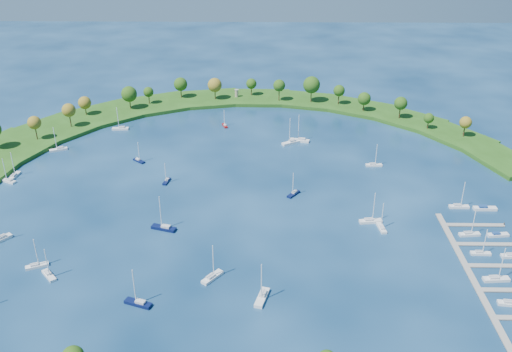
{
  "coord_description": "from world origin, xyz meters",
  "views": [
    {
      "loc": [
        8.78,
        -212.9,
        114.6
      ],
      "look_at": [
        5.0,
        5.0,
        4.0
      ],
      "focal_mm": 39.29,
      "sensor_mm": 36.0,
      "label": 1
    }
  ],
  "objects_px": {
    "docked_boat_6": "(481,252)",
    "docked_boat_7": "(512,255)",
    "moored_boat_0": "(37,265)",
    "moored_boat_6": "(370,220)",
    "moored_boat_10": "(212,276)",
    "dock_system": "(494,277)",
    "moored_boat_14": "(300,140)",
    "moored_boat_17": "(8,180)",
    "docked_boat_8": "(469,233)",
    "docked_boat_4": "(496,278)",
    "harbor_tower": "(237,93)",
    "moored_boat_5": "(294,193)",
    "docked_boat_10": "(459,206)",
    "moored_boat_15": "(138,302)",
    "moored_boat_21": "(374,164)",
    "moored_boat_9": "(167,180)",
    "moored_boat_20": "(225,125)",
    "moored_boat_1": "(58,149)",
    "docked_boat_11": "(485,208)",
    "moored_boat_8": "(382,227)",
    "moored_boat_16": "(164,227)",
    "moored_boat_2": "(14,175)",
    "moored_boat_4": "(262,296)",
    "moored_boat_18": "(139,160)",
    "moored_boat_12": "(291,142)",
    "moored_boat_19": "(120,128)",
    "docked_boat_9": "(498,235)"
  },
  "relations": [
    {
      "from": "docked_boat_6",
      "to": "docked_boat_7",
      "type": "relative_size",
      "value": 0.91
    },
    {
      "from": "moored_boat_0",
      "to": "moored_boat_6",
      "type": "distance_m",
      "value": 123.05
    },
    {
      "from": "moored_boat_10",
      "to": "dock_system",
      "type": "bearing_deg",
      "value": -51.37
    },
    {
      "from": "moored_boat_14",
      "to": "moored_boat_17",
      "type": "relative_size",
      "value": 1.28
    },
    {
      "from": "docked_boat_8",
      "to": "docked_boat_4",
      "type": "bearing_deg",
      "value": -96.75
    },
    {
      "from": "harbor_tower",
      "to": "moored_boat_5",
      "type": "height_order",
      "value": "moored_boat_5"
    },
    {
      "from": "docked_boat_7",
      "to": "docked_boat_10",
      "type": "distance_m",
      "value": 35.44
    },
    {
      "from": "dock_system",
      "to": "docked_boat_6",
      "type": "height_order",
      "value": "docked_boat_6"
    },
    {
      "from": "moored_boat_15",
      "to": "moored_boat_21",
      "type": "bearing_deg",
      "value": -111.86
    },
    {
      "from": "moored_boat_14",
      "to": "docked_boat_6",
      "type": "bearing_deg",
      "value": 134.01
    },
    {
      "from": "moored_boat_9",
      "to": "moored_boat_20",
      "type": "bearing_deg",
      "value": 173.48
    },
    {
      "from": "dock_system",
      "to": "docked_boat_6",
      "type": "xyz_separation_m",
      "value": [
        0.24,
        13.8,
        0.51
      ]
    },
    {
      "from": "moored_boat_1",
      "to": "docked_boat_11",
      "type": "xyz_separation_m",
      "value": [
        191.67,
        -54.91,
        -0.23
      ]
    },
    {
      "from": "moored_boat_8",
      "to": "moored_boat_16",
      "type": "xyz_separation_m",
      "value": [
        -82.88,
        -1.67,
        0.09
      ]
    },
    {
      "from": "moored_boat_2",
      "to": "docked_boat_4",
      "type": "height_order",
      "value": "docked_boat_4"
    },
    {
      "from": "moored_boat_5",
      "to": "docked_boat_10",
      "type": "xyz_separation_m",
      "value": [
        66.82,
        -9.67,
        0.03
      ]
    },
    {
      "from": "moored_boat_8",
      "to": "docked_boat_11",
      "type": "xyz_separation_m",
      "value": [
        44.39,
        15.4,
        -0.18
      ]
    },
    {
      "from": "docked_boat_10",
      "to": "moored_boat_4",
      "type": "bearing_deg",
      "value": -143.45
    },
    {
      "from": "moored_boat_15",
      "to": "moored_boat_18",
      "type": "distance_m",
      "value": 105.59
    },
    {
      "from": "docked_boat_6",
      "to": "docked_boat_8",
      "type": "xyz_separation_m",
      "value": [
        -0.02,
        12.29,
        0.03
      ]
    },
    {
      "from": "moored_boat_1",
      "to": "moored_boat_17",
      "type": "xyz_separation_m",
      "value": [
        -11.04,
        -34.17,
        -0.03
      ]
    },
    {
      "from": "moored_boat_21",
      "to": "docked_boat_10",
      "type": "bearing_deg",
      "value": -56.78
    },
    {
      "from": "dock_system",
      "to": "moored_boat_16",
      "type": "xyz_separation_m",
      "value": [
        -114.71,
        28.26,
        0.62
      ]
    },
    {
      "from": "dock_system",
      "to": "moored_boat_12",
      "type": "xyz_separation_m",
      "value": [
        -63.25,
        110.69,
        0.62
      ]
    },
    {
      "from": "docked_boat_11",
      "to": "moored_boat_20",
      "type": "bearing_deg",
      "value": 141.39
    },
    {
      "from": "moored_boat_4",
      "to": "moored_boat_20",
      "type": "bearing_deg",
      "value": -156.16
    },
    {
      "from": "moored_boat_17",
      "to": "moored_boat_16",
      "type": "bearing_deg",
      "value": 177.51
    },
    {
      "from": "harbor_tower",
      "to": "docked_boat_6",
      "type": "xyz_separation_m",
      "value": [
        94.39,
        -163.84,
        -3.55
      ]
    },
    {
      "from": "moored_boat_9",
      "to": "moored_boat_16",
      "type": "relative_size",
      "value": 0.68
    },
    {
      "from": "moored_boat_12",
      "to": "docked_boat_6",
      "type": "relative_size",
      "value": 1.35
    },
    {
      "from": "moored_boat_14",
      "to": "moored_boat_18",
      "type": "xyz_separation_m",
      "value": [
        -78.03,
        -25.42,
        -0.13
      ]
    },
    {
      "from": "moored_boat_17",
      "to": "docked_boat_11",
      "type": "distance_m",
      "value": 203.77
    },
    {
      "from": "moored_boat_16",
      "to": "docked_boat_6",
      "type": "relative_size",
      "value": 1.36
    },
    {
      "from": "moored_boat_15",
      "to": "moored_boat_17",
      "type": "distance_m",
      "value": 110.49
    },
    {
      "from": "moored_boat_18",
      "to": "moored_boat_10",
      "type": "bearing_deg",
      "value": -24.22
    },
    {
      "from": "dock_system",
      "to": "moored_boat_15",
      "type": "relative_size",
      "value": 6.27
    },
    {
      "from": "harbor_tower",
      "to": "moored_boat_19",
      "type": "distance_m",
      "value": 78.28
    },
    {
      "from": "docked_boat_4",
      "to": "moored_boat_19",
      "type": "bearing_deg",
      "value": 135.81
    },
    {
      "from": "moored_boat_0",
      "to": "moored_boat_12",
      "type": "height_order",
      "value": "moored_boat_12"
    },
    {
      "from": "moored_boat_12",
      "to": "docked_boat_6",
      "type": "distance_m",
      "value": 115.84
    },
    {
      "from": "moored_boat_0",
      "to": "moored_boat_8",
      "type": "relative_size",
      "value": 1.01
    },
    {
      "from": "moored_boat_5",
      "to": "moored_boat_14",
      "type": "distance_m",
      "value": 57.39
    },
    {
      "from": "dock_system",
      "to": "moored_boat_16",
      "type": "relative_size",
      "value": 5.79
    },
    {
      "from": "dock_system",
      "to": "moored_boat_1",
      "type": "bearing_deg",
      "value": 150.76
    },
    {
      "from": "docked_boat_7",
      "to": "docked_boat_9",
      "type": "bearing_deg",
      "value": 88.94
    },
    {
      "from": "moored_boat_8",
      "to": "dock_system",
      "type": "bearing_deg",
      "value": -140.45
    },
    {
      "from": "moored_boat_4",
      "to": "moored_boat_17",
      "type": "xyz_separation_m",
      "value": [
        -113.14,
        78.0,
        -0.08
      ]
    },
    {
      "from": "moored_boat_8",
      "to": "docked_boat_6",
      "type": "relative_size",
      "value": 1.06
    },
    {
      "from": "moored_boat_0",
      "to": "moored_boat_9",
      "type": "distance_m",
      "value": 72.35
    },
    {
      "from": "moored_boat_1",
      "to": "moored_boat_2",
      "type": "distance_m",
      "value": 30.88
    }
  ]
}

